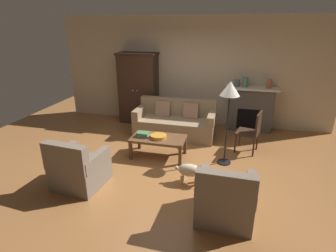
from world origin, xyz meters
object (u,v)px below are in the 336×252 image
fruit_bowl (158,136)px  book_stack (143,134)px  armchair_near_left (78,169)px  armoire (139,88)px  coffee_table (158,140)px  dog (192,171)px  side_chair_wooden (252,130)px  floor_lamp (230,94)px  armchair_near_right (225,200)px  mantel_vase_slate (237,83)px  fireplace (250,108)px  couch (175,123)px  mantel_vase_terracotta (269,84)px  mantel_vase_jade (245,82)px

fruit_bowl → book_stack: bearing=-177.8°
armchair_near_left → armoire: bearing=91.8°
coffee_table → dog: coffee_table is taller
armchair_near_left → side_chair_wooden: size_ratio=0.98×
coffee_table → floor_lamp: size_ratio=0.68×
book_stack → armchair_near_right: size_ratio=0.29×
fruit_bowl → mantel_vase_slate: mantel_vase_slate is taller
fireplace → armchair_near_right: size_ratio=1.43×
fruit_bowl → side_chair_wooden: side_chair_wooden is taller
mantel_vase_slate → armchair_near_right: 3.73m
fireplace → floor_lamp: (-0.50, -1.98, 0.84)m
mantel_vase_slate → armchair_near_left: size_ratio=0.20×
book_stack → armchair_near_left: 1.52m
couch → side_chair_wooden: 1.85m
book_stack → side_chair_wooden: 2.27m
fireplace → coffee_table: (-1.85, -2.02, -0.20)m
mantel_vase_terracotta → armchair_near_right: (-0.81, -3.62, -0.91)m
couch → dog: 2.18m
mantel_vase_slate → armchair_near_right: (-0.05, -3.62, -0.89)m
armchair_near_right → armchair_near_left: bearing=174.1°
couch → coffee_table: (-0.09, -1.20, 0.05)m
coffee_table → mantel_vase_slate: size_ratio=6.30×
armoire → coffee_table: size_ratio=1.71×
book_stack → floor_lamp: 1.90m
armchair_near_right → mantel_vase_jade: bearing=86.1°
mantel_vase_slate → side_chair_wooden: (0.39, -1.33, -0.70)m
side_chair_wooden → armchair_near_left: bearing=-144.5°
fireplace → book_stack: 2.97m
mantel_vase_terracotta → floor_lamp: bearing=-114.2°
book_stack → mantel_vase_slate: (1.77, 2.03, 0.74)m
book_stack → armchair_near_left: armchair_near_left is taller
armoire → book_stack: bearing=-68.0°
armoire → armchair_near_right: 4.41m
couch → fruit_bowl: 1.23m
floor_lamp → armoire: bearing=142.1°
coffee_table → book_stack: bearing=-174.0°
fireplace → mantel_vase_terracotta: 0.76m
mantel_vase_slate → mantel_vase_terracotta: (0.76, 0.00, 0.02)m
fruit_bowl → book_stack: size_ratio=1.27×
armoire → armchair_near_left: size_ratio=2.14×
coffee_table → book_stack: size_ratio=4.27×
fireplace → armoire: size_ratio=0.67×
coffee_table → mantel_vase_jade: (1.67, 2.00, 0.87)m
coffee_table → mantel_vase_jade: size_ratio=4.56×
dog → book_stack: bearing=144.2°
couch → floor_lamp: size_ratio=1.18×
mantel_vase_jade → floor_lamp: bearing=-99.3°
coffee_table → dog: size_ratio=1.91×
mantel_vase_jade → dog: bearing=-106.4°
book_stack → floor_lamp: (1.65, 0.07, 0.94)m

